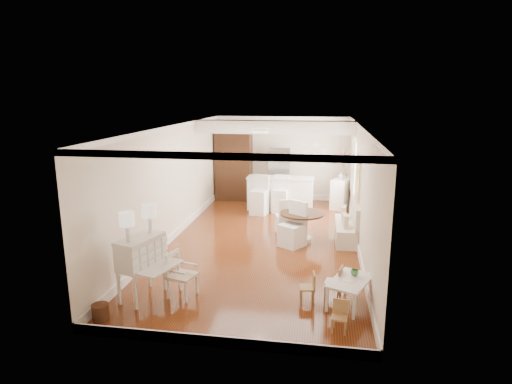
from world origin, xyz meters
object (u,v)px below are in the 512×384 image
(kids_chair_c, at_px, (340,317))
(bar_stool_left, at_px, (259,195))
(gustavian_armchair, at_px, (182,275))
(bar_stool_right, at_px, (280,194))
(dining_table, at_px, (302,227))
(fridge, at_px, (290,175))
(wicker_basket, at_px, (100,312))
(slip_chair_near, at_px, (292,225))
(slip_chair_far, at_px, (286,216))
(kids_table, at_px, (350,292))
(sideboard, at_px, (342,193))
(pantry_cabinet, at_px, (234,166))
(secretary_bureau, at_px, (142,267))
(kids_chair_b, at_px, (333,282))
(kids_chair_a, at_px, (307,287))
(breakfast_counter, at_px, (280,193))

(kids_chair_c, xyz_separation_m, bar_stool_left, (-2.17, 6.24, 0.34))
(gustavian_armchair, distance_m, kids_chair_c, 2.82)
(kids_chair_c, bearing_deg, bar_stool_right, 110.97)
(dining_table, height_order, fridge, fridge)
(wicker_basket, xyz_separation_m, slip_chair_near, (2.76, 3.89, 0.40))
(slip_chair_far, bearing_deg, kids_table, 92.40)
(bar_stool_right, height_order, sideboard, bar_stool_right)
(kids_chair_c, bearing_deg, pantry_cabinet, 119.95)
(kids_chair_c, relative_size, fridge, 0.27)
(kids_table, height_order, slip_chair_near, slip_chair_near)
(slip_chair_far, bearing_deg, pantry_cabinet, -77.54)
(secretary_bureau, bearing_deg, kids_chair_b, 25.38)
(kids_chair_b, xyz_separation_m, sideboard, (0.37, 6.30, 0.17))
(sideboard, bearing_deg, slip_chair_near, -87.89)
(kids_chair_a, distance_m, sideboard, 6.60)
(slip_chair_far, distance_m, bar_stool_left, 1.94)
(wicker_basket, bearing_deg, kids_chair_a, 19.42)
(gustavian_armchair, relative_size, slip_chair_near, 0.77)
(gustavian_armchair, xyz_separation_m, kids_chair_c, (2.72, -0.74, -0.16))
(bar_stool_left, bearing_deg, sideboard, 38.67)
(slip_chair_near, xyz_separation_m, sideboard, (1.29, 3.79, -0.06))
(slip_chair_near, height_order, bar_stool_right, bar_stool_right)
(pantry_cabinet, bearing_deg, fridge, -0.90)
(gustavian_armchair, relative_size, bar_stool_left, 0.70)
(kids_table, bearing_deg, slip_chair_far, 111.19)
(kids_table, height_order, sideboard, sideboard)
(dining_table, height_order, breakfast_counter, breakfast_counter)
(secretary_bureau, xyz_separation_m, bar_stool_right, (1.83, 5.94, 0.00))
(gustavian_armchair, distance_m, slip_chair_far, 4.09)
(fridge, bearing_deg, bar_stool_right, -96.94)
(dining_table, bearing_deg, kids_chair_a, -85.24)
(secretary_bureau, relative_size, kids_chair_b, 1.91)
(dining_table, distance_m, sideboard, 3.58)
(secretary_bureau, height_order, kids_table, secretary_bureau)
(kids_table, xyz_separation_m, slip_chair_far, (-1.42, 3.67, 0.24))
(dining_table, distance_m, breakfast_counter, 2.99)
(slip_chair_near, xyz_separation_m, fridge, (-0.41, 4.30, 0.37))
(bar_stool_left, height_order, fridge, fridge)
(wicker_basket, relative_size, dining_table, 0.25)
(fridge, bearing_deg, sideboard, -16.64)
(kids_chair_a, relative_size, sideboard, 0.55)
(kids_chair_b, height_order, fridge, fridge)
(sideboard, bearing_deg, slip_chair_far, -97.00)
(gustavian_armchair, distance_m, dining_table, 3.81)
(dining_table, distance_m, slip_chair_far, 0.70)
(slip_chair_near, xyz_separation_m, pantry_cabinet, (-2.31, 4.33, 0.62))
(kids_chair_b, bearing_deg, kids_chair_a, -48.38)
(fridge, bearing_deg, kids_table, -77.24)
(secretary_bureau, relative_size, dining_table, 1.07)
(wicker_basket, xyz_separation_m, slip_chair_far, (2.53, 4.80, 0.34))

